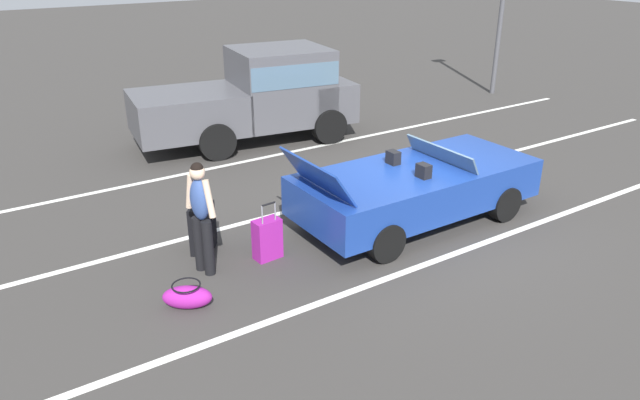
{
  "coord_description": "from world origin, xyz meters",
  "views": [
    {
      "loc": [
        -6.27,
        -6.71,
        4.34
      ],
      "look_at": [
        -1.8,
        0.14,
        0.75
      ],
      "focal_mm": 33.28,
      "sensor_mm": 36.0,
      "label": 1
    }
  ],
  "objects_px": {
    "traveler_person": "(201,212)",
    "convertible_car": "(425,185)",
    "suitcase_medium_bright": "(267,239)",
    "parked_pickup_truck_near": "(261,93)",
    "suitcase_large_black": "(203,228)",
    "duffel_bag": "(187,297)"
  },
  "relations": [
    {
      "from": "duffel_bag",
      "to": "parked_pickup_truck_near",
      "type": "distance_m",
      "value": 7.12
    },
    {
      "from": "suitcase_medium_bright",
      "to": "duffel_bag",
      "type": "xyz_separation_m",
      "value": [
        -1.49,
        -0.59,
        -0.15
      ]
    },
    {
      "from": "convertible_car",
      "to": "suitcase_medium_bright",
      "type": "xyz_separation_m",
      "value": [
        -2.88,
        0.21,
        -0.28
      ]
    },
    {
      "from": "traveler_person",
      "to": "parked_pickup_truck_near",
      "type": "distance_m",
      "value": 6.15
    },
    {
      "from": "suitcase_medium_bright",
      "to": "parked_pickup_truck_near",
      "type": "relative_size",
      "value": 0.18
    },
    {
      "from": "convertible_car",
      "to": "traveler_person",
      "type": "distance_m",
      "value": 3.85
    },
    {
      "from": "suitcase_large_black",
      "to": "convertible_car",
      "type": "bearing_deg",
      "value": 24.74
    },
    {
      "from": "suitcase_medium_bright",
      "to": "traveler_person",
      "type": "height_order",
      "value": "traveler_person"
    },
    {
      "from": "parked_pickup_truck_near",
      "to": "convertible_car",
      "type": "bearing_deg",
      "value": -79.54
    },
    {
      "from": "suitcase_medium_bright",
      "to": "parked_pickup_truck_near",
      "type": "distance_m",
      "value": 5.82
    },
    {
      "from": "suitcase_large_black",
      "to": "duffel_bag",
      "type": "height_order",
      "value": "suitcase_large_black"
    },
    {
      "from": "traveler_person",
      "to": "convertible_car",
      "type": "bearing_deg",
      "value": -20.91
    },
    {
      "from": "suitcase_medium_bright",
      "to": "duffel_bag",
      "type": "height_order",
      "value": "suitcase_medium_bright"
    },
    {
      "from": "suitcase_large_black",
      "to": "duffel_bag",
      "type": "xyz_separation_m",
      "value": [
        -0.79,
        -1.33,
        -0.21
      ]
    },
    {
      "from": "traveler_person",
      "to": "parked_pickup_truck_near",
      "type": "relative_size",
      "value": 0.32
    },
    {
      "from": "duffel_bag",
      "to": "parked_pickup_truck_near",
      "type": "xyz_separation_m",
      "value": [
        4.14,
        5.71,
        0.95
      ]
    },
    {
      "from": "convertible_car",
      "to": "duffel_bag",
      "type": "height_order",
      "value": "convertible_car"
    },
    {
      "from": "convertible_car",
      "to": "suitcase_large_black",
      "type": "bearing_deg",
      "value": 165.21
    },
    {
      "from": "convertible_car",
      "to": "parked_pickup_truck_near",
      "type": "bearing_deg",
      "value": 92.53
    },
    {
      "from": "convertible_car",
      "to": "traveler_person",
      "type": "bearing_deg",
      "value": 174.96
    },
    {
      "from": "traveler_person",
      "to": "suitcase_large_black",
      "type": "bearing_deg",
      "value": 52.9
    },
    {
      "from": "suitcase_medium_bright",
      "to": "parked_pickup_truck_near",
      "type": "xyz_separation_m",
      "value": [
        2.65,
        5.12,
        0.79
      ]
    }
  ]
}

